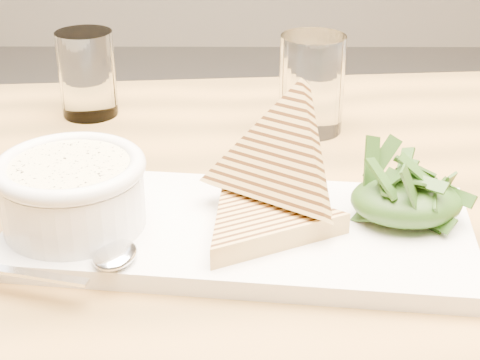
{
  "coord_description": "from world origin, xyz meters",
  "views": [
    {
      "loc": [
        -0.04,
        -0.78,
        1.12
      ],
      "look_at": [
        -0.05,
        -0.19,
        0.82
      ],
      "focal_mm": 55.0,
      "sensor_mm": 36.0,
      "label": 1
    }
  ],
  "objects_px": {
    "soup_bowl": "(73,199)",
    "glass_near": "(87,74)",
    "glass_far": "(312,84)",
    "platter": "(240,231)",
    "table_top": "(109,243)"
  },
  "relations": [
    {
      "from": "soup_bowl",
      "to": "platter",
      "type": "bearing_deg",
      "value": 1.33
    },
    {
      "from": "glass_near",
      "to": "glass_far",
      "type": "xyz_separation_m",
      "value": [
        0.28,
        -0.05,
        0.0
      ]
    },
    {
      "from": "soup_bowl",
      "to": "glass_far",
      "type": "distance_m",
      "value": 0.35
    },
    {
      "from": "platter",
      "to": "glass_near",
      "type": "height_order",
      "value": "glass_near"
    },
    {
      "from": "glass_near",
      "to": "glass_far",
      "type": "height_order",
      "value": "glass_far"
    },
    {
      "from": "platter",
      "to": "soup_bowl",
      "type": "relative_size",
      "value": 3.28
    },
    {
      "from": "table_top",
      "to": "soup_bowl",
      "type": "relative_size",
      "value": 9.85
    },
    {
      "from": "soup_bowl",
      "to": "glass_near",
      "type": "bearing_deg",
      "value": 98.4
    },
    {
      "from": "table_top",
      "to": "glass_far",
      "type": "height_order",
      "value": "glass_far"
    },
    {
      "from": "glass_far",
      "to": "platter",
      "type": "bearing_deg",
      "value": -108.09
    },
    {
      "from": "table_top",
      "to": "glass_far",
      "type": "xyz_separation_m",
      "value": [
        0.21,
        0.23,
        0.08
      ]
    },
    {
      "from": "glass_near",
      "to": "glass_far",
      "type": "distance_m",
      "value": 0.28
    },
    {
      "from": "table_top",
      "to": "glass_near",
      "type": "xyz_separation_m",
      "value": [
        -0.07,
        0.28,
        0.07
      ]
    },
    {
      "from": "glass_near",
      "to": "glass_far",
      "type": "bearing_deg",
      "value": -10.37
    },
    {
      "from": "glass_near",
      "to": "platter",
      "type": "bearing_deg",
      "value": -57.91
    }
  ]
}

